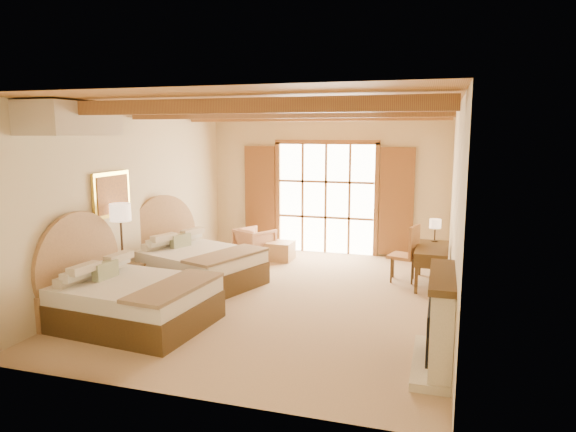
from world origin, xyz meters
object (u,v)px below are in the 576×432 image
at_px(bed_far, 192,261).
at_px(desk, 432,265).
at_px(nightstand, 125,283).
at_px(bed_near, 124,295).
at_px(armchair, 255,243).

relative_size(bed_far, desk, 1.93).
height_order(bed_far, desk, bed_far).
bearing_deg(bed_far, desk, 34.46).
bearing_deg(nightstand, bed_near, -44.01).
relative_size(nightstand, armchair, 0.81).
height_order(nightstand, desk, desk).
distance_m(bed_near, armchair, 4.31).
distance_m(bed_far, nightstand, 1.37).
bearing_deg(bed_far, nightstand, -96.55).
relative_size(nightstand, desk, 0.45).
bearing_deg(nightstand, armchair, 84.59).
bearing_deg(bed_near, nightstand, 129.42).
relative_size(bed_near, nightstand, 3.78).
relative_size(bed_near, desk, 1.69).
height_order(bed_near, desk, bed_near).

